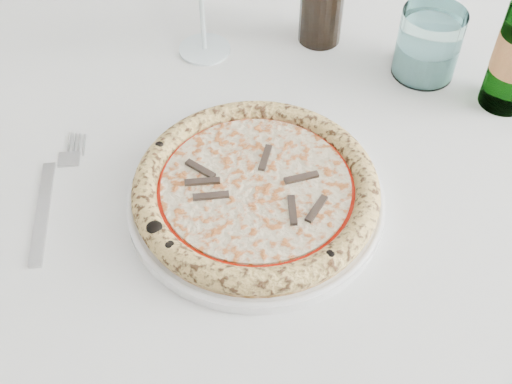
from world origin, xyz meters
The scene contains 6 objects.
floor centered at (0.00, 0.00, -0.01)m, with size 5.00×6.00×0.02m, color slate.
dining_table centered at (-0.17, -0.11, 0.67)m, with size 1.47×0.88×0.76m.
plate centered at (-0.17, -0.21, 0.76)m, with size 0.30×0.30×0.02m.
pizza centered at (-0.17, -0.21, 0.78)m, with size 0.28×0.28×0.03m.
fork centered at (-0.41, -0.24, 0.76)m, with size 0.05×0.22×0.00m.
tumbler centered at (0.02, 0.06, 0.80)m, with size 0.09×0.09×0.10m.
Camera 1 is at (-0.09, -0.68, 1.33)m, focal length 45.00 mm.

